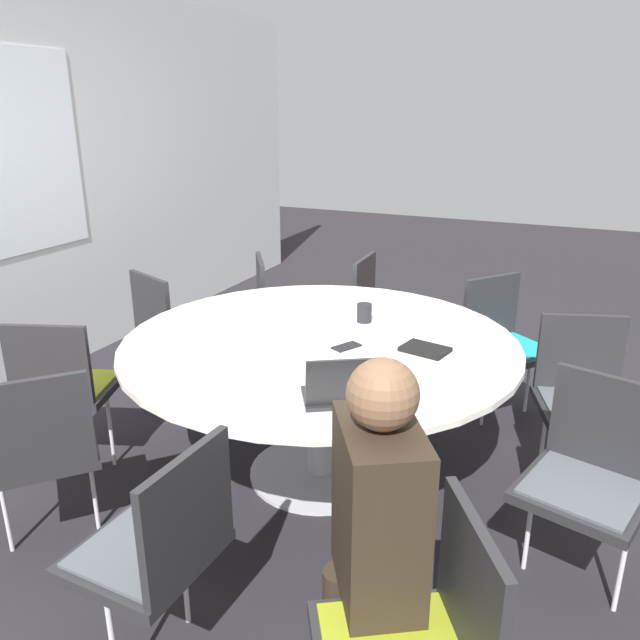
% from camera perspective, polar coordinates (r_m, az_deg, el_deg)
% --- Properties ---
extents(ground_plane, '(16.00, 16.00, 0.00)m').
position_cam_1_polar(ground_plane, '(3.40, 0.00, -13.80)').
color(ground_plane, black).
extents(conference_table, '(1.94, 1.94, 0.76)m').
position_cam_1_polar(conference_table, '(3.10, 0.00, -3.60)').
color(conference_table, '#B7B7BC').
rests_on(conference_table, ground_plane).
extents(chair_0, '(0.59, 0.59, 0.87)m').
position_cam_1_polar(chair_0, '(1.86, 9.15, -26.72)').
color(chair_0, '#262628').
rests_on(chair_0, ground_plane).
extents(chair_1, '(0.52, 0.54, 0.87)m').
position_cam_1_polar(chair_1, '(2.68, 23.46, -12.43)').
color(chair_1, '#262628').
rests_on(chair_1, ground_plane).
extents(chair_2, '(0.54, 0.55, 0.87)m').
position_cam_1_polar(chair_2, '(3.35, 22.96, -5.91)').
color(chair_2, '#262628').
rests_on(chair_2, ground_plane).
extents(chair_3, '(0.60, 0.60, 0.87)m').
position_cam_1_polar(chair_3, '(3.93, 16.42, -1.44)').
color(chair_3, '#262628').
rests_on(chair_3, ground_plane).
extents(chair_4, '(0.46, 0.44, 0.87)m').
position_cam_1_polar(chair_4, '(4.32, 5.62, 1.10)').
color(chair_4, '#262628').
rests_on(chair_4, ground_plane).
extents(chair_5, '(0.60, 0.59, 0.87)m').
position_cam_1_polar(chair_5, '(4.34, -3.70, 1.27)').
color(chair_5, '#262628').
rests_on(chair_5, ground_plane).
extents(chair_6, '(0.55, 0.56, 0.87)m').
position_cam_1_polar(chair_6, '(4.08, -13.47, -0.42)').
color(chair_6, '#262628').
rests_on(chair_6, ground_plane).
extents(chair_7, '(0.55, 0.56, 0.87)m').
position_cam_1_polar(chair_7, '(3.43, -22.36, -5.20)').
color(chair_7, '#262628').
rests_on(chair_7, ground_plane).
extents(chair_8, '(0.61, 0.61, 0.87)m').
position_cam_1_polar(chair_8, '(2.87, -24.21, -10.34)').
color(chair_8, '#262628').
rests_on(chair_8, ground_plane).
extents(chair_9, '(0.46, 0.44, 0.87)m').
position_cam_1_polar(chair_9, '(2.19, -14.48, -18.93)').
color(chair_9, '#262628').
rests_on(chair_9, ground_plane).
extents(person_0, '(0.42, 0.38, 1.22)m').
position_cam_1_polar(person_0, '(1.89, 4.86, -17.87)').
color(person_0, '#2D2319').
rests_on(person_0, ground_plane).
extents(laptop, '(0.34, 0.37, 0.21)m').
position_cam_1_polar(laptop, '(2.40, 2.07, -6.43)').
color(laptop, '#232326').
rests_on(laptop, conference_table).
extents(spiral_notebook, '(0.19, 0.24, 0.02)m').
position_cam_1_polar(spiral_notebook, '(2.95, 9.59, -2.65)').
color(spiral_notebook, black).
rests_on(spiral_notebook, conference_table).
extents(coffee_cup, '(0.08, 0.08, 0.10)m').
position_cam_1_polar(coffee_cup, '(3.29, 4.07, 0.66)').
color(coffee_cup, black).
rests_on(coffee_cup, conference_table).
extents(cell_phone, '(0.16, 0.13, 0.01)m').
position_cam_1_polar(cell_phone, '(2.96, 2.44, -2.44)').
color(cell_phone, black).
rests_on(cell_phone, conference_table).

